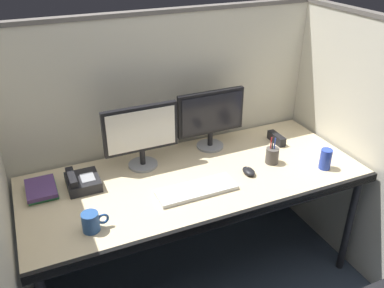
{
  "coord_description": "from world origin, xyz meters",
  "views": [
    {
      "loc": [
        -0.8,
        -1.44,
        1.98
      ],
      "look_at": [
        0.0,
        0.35,
        0.92
      ],
      "focal_mm": 37.98,
      "sensor_mm": 36.0,
      "label": 1
    }
  ],
  "objects_px": {
    "book_stack": "(41,189)",
    "desk_phone": "(82,181)",
    "computer_mouse": "(249,171)",
    "monitor_left": "(141,133)",
    "keyboard_main": "(197,190)",
    "soda_can": "(326,159)",
    "coffee_mug": "(91,222)",
    "monitor_right": "(211,116)",
    "pen_cup": "(272,155)",
    "desk": "(196,184)",
    "red_stapler": "(276,138)"
  },
  "relations": [
    {
      "from": "computer_mouse",
      "to": "book_stack",
      "type": "distance_m",
      "value": 1.13
    },
    {
      "from": "computer_mouse",
      "to": "book_stack",
      "type": "height_order",
      "value": "book_stack"
    },
    {
      "from": "monitor_right",
      "to": "book_stack",
      "type": "height_order",
      "value": "monitor_right"
    },
    {
      "from": "monitor_left",
      "to": "monitor_right",
      "type": "distance_m",
      "value": 0.46
    },
    {
      "from": "desk",
      "to": "monitor_right",
      "type": "xyz_separation_m",
      "value": [
        0.22,
        0.29,
        0.27
      ]
    },
    {
      "from": "coffee_mug",
      "to": "red_stapler",
      "type": "bearing_deg",
      "value": 16.62
    },
    {
      "from": "monitor_left",
      "to": "pen_cup",
      "type": "height_order",
      "value": "monitor_left"
    },
    {
      "from": "computer_mouse",
      "to": "coffee_mug",
      "type": "bearing_deg",
      "value": -172.35
    },
    {
      "from": "monitor_right",
      "to": "pen_cup",
      "type": "bearing_deg",
      "value": -52.54
    },
    {
      "from": "pen_cup",
      "to": "red_stapler",
      "type": "bearing_deg",
      "value": 49.89
    },
    {
      "from": "keyboard_main",
      "to": "computer_mouse",
      "type": "distance_m",
      "value": 0.34
    },
    {
      "from": "computer_mouse",
      "to": "soda_can",
      "type": "relative_size",
      "value": 0.79
    },
    {
      "from": "monitor_left",
      "to": "keyboard_main",
      "type": "height_order",
      "value": "monitor_left"
    },
    {
      "from": "monitor_left",
      "to": "red_stapler",
      "type": "relative_size",
      "value": 2.87
    },
    {
      "from": "computer_mouse",
      "to": "desk_phone",
      "type": "bearing_deg",
      "value": 164.05
    },
    {
      "from": "coffee_mug",
      "to": "monitor_left",
      "type": "bearing_deg",
      "value": 49.04
    },
    {
      "from": "monitor_right",
      "to": "desk_phone",
      "type": "xyz_separation_m",
      "value": [
        -0.82,
        -0.12,
        -0.18
      ]
    },
    {
      "from": "keyboard_main",
      "to": "pen_cup",
      "type": "bearing_deg",
      "value": 9.61
    },
    {
      "from": "monitor_left",
      "to": "coffee_mug",
      "type": "distance_m",
      "value": 0.62
    },
    {
      "from": "monitor_right",
      "to": "keyboard_main",
      "type": "xyz_separation_m",
      "value": [
        -0.28,
        -0.41,
        -0.2
      ]
    },
    {
      "from": "desk",
      "to": "red_stapler",
      "type": "bearing_deg",
      "value": 14.61
    },
    {
      "from": "computer_mouse",
      "to": "coffee_mug",
      "type": "distance_m",
      "value": 0.92
    },
    {
      "from": "desk",
      "to": "computer_mouse",
      "type": "xyz_separation_m",
      "value": [
        0.28,
        -0.09,
        0.07
      ]
    },
    {
      "from": "book_stack",
      "to": "computer_mouse",
      "type": "bearing_deg",
      "value": -14.68
    },
    {
      "from": "computer_mouse",
      "to": "pen_cup",
      "type": "distance_m",
      "value": 0.2
    },
    {
      "from": "monitor_right",
      "to": "computer_mouse",
      "type": "height_order",
      "value": "monitor_right"
    },
    {
      "from": "book_stack",
      "to": "pen_cup",
      "type": "bearing_deg",
      "value": -10.36
    },
    {
      "from": "red_stapler",
      "to": "desk",
      "type": "bearing_deg",
      "value": -165.39
    },
    {
      "from": "desk",
      "to": "red_stapler",
      "type": "distance_m",
      "value": 0.67
    },
    {
      "from": "book_stack",
      "to": "desk_phone",
      "type": "xyz_separation_m",
      "value": [
        0.21,
        -0.03,
        0.01
      ]
    },
    {
      "from": "book_stack",
      "to": "desk_phone",
      "type": "bearing_deg",
      "value": -9.12
    },
    {
      "from": "monitor_left",
      "to": "pen_cup",
      "type": "xyz_separation_m",
      "value": [
        0.71,
        -0.28,
        -0.17
      ]
    },
    {
      "from": "coffee_mug",
      "to": "desk_phone",
      "type": "distance_m",
      "value": 0.38
    },
    {
      "from": "monitor_left",
      "to": "red_stapler",
      "type": "xyz_separation_m",
      "value": [
        0.88,
        -0.07,
        -0.19
      ]
    },
    {
      "from": "red_stapler",
      "to": "coffee_mug",
      "type": "bearing_deg",
      "value": -163.38
    },
    {
      "from": "monitor_left",
      "to": "book_stack",
      "type": "bearing_deg",
      "value": -175.84
    },
    {
      "from": "desk",
      "to": "monitor_left",
      "type": "height_order",
      "value": "monitor_left"
    },
    {
      "from": "keyboard_main",
      "to": "red_stapler",
      "type": "distance_m",
      "value": 0.76
    },
    {
      "from": "monitor_left",
      "to": "monitor_right",
      "type": "bearing_deg",
      "value": 5.82
    },
    {
      "from": "desk",
      "to": "coffee_mug",
      "type": "bearing_deg",
      "value": -161.36
    },
    {
      "from": "monitor_right",
      "to": "book_stack",
      "type": "bearing_deg",
      "value": -175.1
    },
    {
      "from": "red_stapler",
      "to": "pen_cup",
      "type": "bearing_deg",
      "value": -130.11
    },
    {
      "from": "desk_phone",
      "to": "soda_can",
      "type": "bearing_deg",
      "value": -15.98
    },
    {
      "from": "monitor_left",
      "to": "monitor_right",
      "type": "relative_size",
      "value": 1.0
    },
    {
      "from": "monitor_left",
      "to": "soda_can",
      "type": "xyz_separation_m",
      "value": [
        0.95,
        -0.45,
        -0.15
      ]
    },
    {
      "from": "monitor_right",
      "to": "computer_mouse",
      "type": "bearing_deg",
      "value": -81.06
    },
    {
      "from": "monitor_right",
      "to": "soda_can",
      "type": "xyz_separation_m",
      "value": [
        0.49,
        -0.5,
        -0.15
      ]
    },
    {
      "from": "desk",
      "to": "pen_cup",
      "type": "xyz_separation_m",
      "value": [
        0.47,
        -0.04,
        0.1
      ]
    },
    {
      "from": "desk",
      "to": "monitor_left",
      "type": "xyz_separation_m",
      "value": [
        -0.23,
        0.24,
        0.27
      ]
    },
    {
      "from": "soda_can",
      "to": "red_stapler",
      "type": "bearing_deg",
      "value": 100.59
    }
  ]
}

